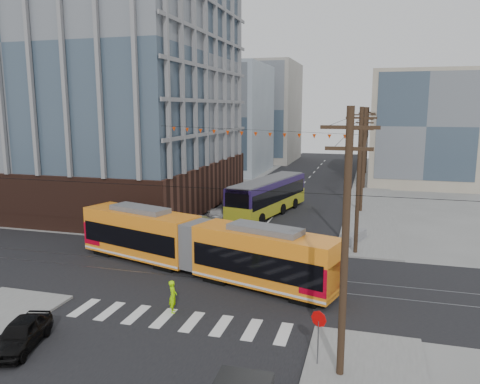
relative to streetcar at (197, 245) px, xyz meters
The scene contains 17 objects.
ground 4.74m from the streetcar, 68.80° to the right, with size 160.00×160.00×0.00m, color slate.
office_building 30.50m from the streetcar, 137.16° to the left, with size 30.00×25.00×28.60m, color #381E16.
bg_bldg_nw_near 50.86m from the streetcar, 107.84° to the left, with size 18.00×16.00×18.00m, color #8C99A5.
bg_bldg_ne_near 47.72m from the streetcar, 68.20° to the left, with size 14.00×14.00×16.00m, color gray.
bg_bldg_nw_far 69.54m from the streetcar, 100.36° to the left, with size 16.00×18.00×20.00m, color gray.
bg_bldg_ne_far 67.07m from the streetcar, 72.98° to the left, with size 16.00×16.00×14.00m, color #8C99A5.
utility_pole_near 14.69m from the streetcar, 44.96° to the right, with size 0.30×0.30×11.00m, color black.
utility_pole_far 53.03m from the streetcar, 79.02° to the left, with size 0.30×0.30×11.00m, color black.
streetcar is the anchor object (origin of this frame).
city_bus 18.47m from the streetcar, 87.57° to the left, with size 2.90×13.37×3.79m, color #221345, non-canonical shape.
black_sedan 12.46m from the streetcar, 109.89° to the right, with size 1.61×4.00×1.36m, color black.
parked_car_silver 11.26m from the streetcar, 111.05° to the left, with size 1.51×4.34×1.43m, color #A0A4B0.
parked_car_white 14.66m from the streetcar, 103.75° to the left, with size 1.71×4.21×1.22m, color silver.
parked_car_grey 22.30m from the streetcar, 100.05° to the left, with size 2.38×5.15×1.43m, color slate.
pedestrian 6.38m from the streetcar, 81.25° to the right, with size 0.66×0.43×1.80m, color #A1F602.
stop_sign 13.22m from the streetcar, 46.44° to the right, with size 0.72×0.72×2.38m, color red, non-canonical shape.
jersey_barrier 14.05m from the streetcar, 45.02° to the left, with size 0.93×4.11×0.82m, color slate.
Camera 1 is at (9.32, -24.06, 10.93)m, focal length 35.00 mm.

